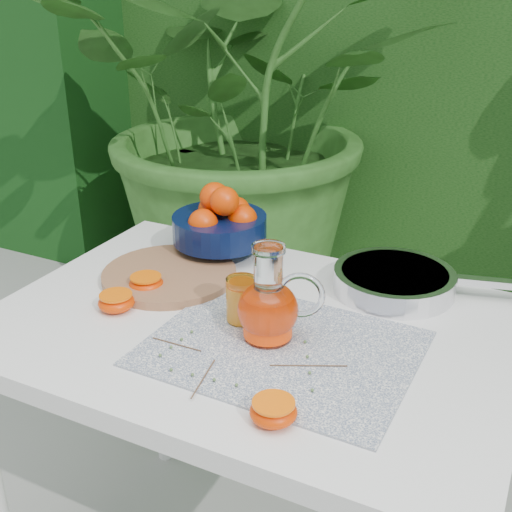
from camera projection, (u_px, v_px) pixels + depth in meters
The scene contains 11 objects.
hedge_backdrop at pixel (498, 12), 2.77m from camera, with size 8.00×1.65×2.50m.
potted_plant_left at pixel (255, 103), 2.59m from camera, with size 1.75×1.75×1.75m, color #305F20.
white_table at pixel (252, 357), 1.27m from camera, with size 1.00×0.70×0.75m.
placemat at pixel (282, 348), 1.15m from camera, with size 0.47×0.36×0.00m, color #0D2049.
cutting_board at pixel (169, 275), 1.40m from camera, with size 0.29×0.29×0.02m, color #996745.
fruit_bowl at pixel (221, 222), 1.50m from camera, with size 0.27×0.27×0.17m.
juice_pitcher at pixel (269, 307), 1.15m from camera, with size 0.17×0.14×0.18m.
juice_tumbler at pixel (242, 301), 1.22m from camera, with size 0.08×0.08×0.09m.
saute_pan at pixel (396, 280), 1.34m from camera, with size 0.46×0.31×0.05m.
orange_halves at pixel (170, 324), 1.19m from camera, with size 0.51×0.35×0.04m.
thyme_sprigs at pixel (232, 362), 1.10m from camera, with size 0.35×0.23×0.01m.
Camera 1 is at (0.44, -1.05, 1.38)m, focal length 45.00 mm.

